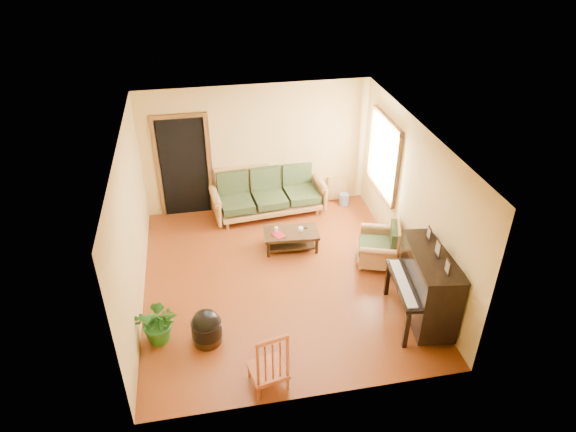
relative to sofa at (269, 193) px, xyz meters
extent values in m
plane|color=#58220B|center=(-0.17, -2.12, -0.48)|extent=(5.00, 5.00, 0.00)
cube|color=black|center=(-1.62, 0.36, 0.54)|extent=(1.08, 0.16, 2.05)
cube|color=white|center=(2.04, -0.82, 1.02)|extent=(0.12, 1.36, 1.46)
cube|color=#A7723D|center=(0.00, 0.00, 0.00)|extent=(2.33, 1.16, 0.96)
cube|color=black|center=(0.20, -1.30, -0.30)|extent=(1.02, 0.60, 0.36)
cube|color=#A7723D|center=(1.61, -1.98, -0.08)|extent=(0.99, 1.01, 0.80)
cube|color=black|center=(1.85, -3.50, 0.12)|extent=(0.96, 1.44, 1.20)
cylinder|color=black|center=(-1.45, -3.38, -0.27)|extent=(0.45, 0.45, 0.42)
cube|color=brown|center=(-0.70, -4.30, 0.02)|extent=(0.55, 0.59, 0.99)
cube|color=#B08D3A|center=(1.52, 0.30, -0.21)|extent=(0.41, 0.09, 0.55)
cylinder|color=#324796|center=(1.60, 0.06, -0.36)|extent=(0.24, 0.24, 0.25)
imported|color=#215819|center=(-2.11, -3.22, -0.13)|extent=(0.74, 0.68, 0.70)
imported|color=maroon|center=(-0.12, -1.41, -0.11)|extent=(0.26, 0.29, 0.02)
cylinder|color=white|center=(-0.07, -1.27, -0.07)|extent=(0.08, 0.08, 0.11)
cylinder|color=silver|center=(0.39, -1.28, -0.09)|extent=(0.10, 0.10, 0.06)
cube|color=black|center=(0.44, -1.23, -0.12)|extent=(0.15, 0.05, 0.02)
camera|label=1|loc=(-1.31, -8.92, 5.04)|focal=32.00mm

